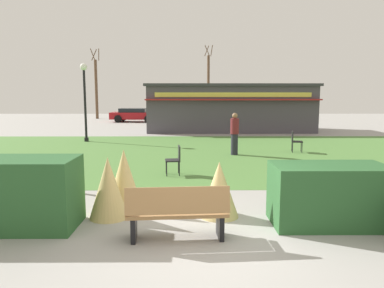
{
  "coord_description": "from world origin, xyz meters",
  "views": [
    {
      "loc": [
        -0.23,
        -5.77,
        2.43
      ],
      "look_at": [
        -0.18,
        2.66,
        1.28
      ],
      "focal_mm": 34.24,
      "sensor_mm": 36.0,
      "label": 1
    }
  ],
  "objects_px": {
    "cafe_chair_west": "(295,140)",
    "parked_car_center_slot": "(191,115)",
    "park_bench": "(177,212)",
    "lamppost_far": "(85,93)",
    "tree_right_bg": "(208,85)",
    "cafe_chair_east": "(176,158)",
    "parked_car_east_slot": "(257,114)",
    "tree_left_bg": "(96,88)",
    "parked_car_west_slot": "(135,115)",
    "person_strolling": "(235,134)",
    "food_kiosk": "(229,107)"
  },
  "relations": [
    {
      "from": "food_kiosk",
      "to": "cafe_chair_west",
      "type": "relative_size",
      "value": 12.26
    },
    {
      "from": "cafe_chair_west",
      "to": "tree_left_bg",
      "type": "bearing_deg",
      "value": 122.6
    },
    {
      "from": "park_bench",
      "to": "parked_car_center_slot",
      "type": "relative_size",
      "value": 0.41
    },
    {
      "from": "cafe_chair_west",
      "to": "person_strolling",
      "type": "height_order",
      "value": "person_strolling"
    },
    {
      "from": "food_kiosk",
      "to": "parked_car_center_slot",
      "type": "bearing_deg",
      "value": 107.96
    },
    {
      "from": "cafe_chair_west",
      "to": "parked_car_west_slot",
      "type": "relative_size",
      "value": 0.21
    },
    {
      "from": "lamppost_far",
      "to": "tree_left_bg",
      "type": "xyz_separation_m",
      "value": [
        -3.9,
        17.82,
        0.54
      ]
    },
    {
      "from": "tree_right_bg",
      "to": "tree_left_bg",
      "type": "bearing_deg",
      "value": -166.45
    },
    {
      "from": "parked_car_east_slot",
      "to": "tree_left_bg",
      "type": "height_order",
      "value": "tree_left_bg"
    },
    {
      "from": "cafe_chair_west",
      "to": "parked_car_center_slot",
      "type": "bearing_deg",
      "value": 104.12
    },
    {
      "from": "lamppost_far",
      "to": "parked_car_east_slot",
      "type": "height_order",
      "value": "lamppost_far"
    },
    {
      "from": "cafe_chair_west",
      "to": "tree_right_bg",
      "type": "relative_size",
      "value": 0.12
    },
    {
      "from": "tree_left_bg",
      "to": "tree_right_bg",
      "type": "distance_m",
      "value": 11.57
    },
    {
      "from": "lamppost_far",
      "to": "food_kiosk",
      "type": "distance_m",
      "value": 9.91
    },
    {
      "from": "food_kiosk",
      "to": "tree_left_bg",
      "type": "xyz_separation_m",
      "value": [
        -11.9,
        12.06,
        1.5
      ]
    },
    {
      "from": "lamppost_far",
      "to": "tree_right_bg",
      "type": "bearing_deg",
      "value": 70.33
    },
    {
      "from": "parked_car_east_slot",
      "to": "tree_right_bg",
      "type": "bearing_deg",
      "value": 119.61
    },
    {
      "from": "food_kiosk",
      "to": "lamppost_far",
      "type": "bearing_deg",
      "value": -144.22
    },
    {
      "from": "cafe_chair_west",
      "to": "tree_right_bg",
      "type": "distance_m",
      "value": 24.42
    },
    {
      "from": "cafe_chair_west",
      "to": "parked_car_west_slot",
      "type": "bearing_deg",
      "value": 118.48
    },
    {
      "from": "park_bench",
      "to": "parked_car_center_slot",
      "type": "distance_m",
      "value": 26.52
    },
    {
      "from": "parked_car_east_slot",
      "to": "cafe_chair_west",
      "type": "bearing_deg",
      "value": -95.06
    },
    {
      "from": "food_kiosk",
      "to": "park_bench",
      "type": "bearing_deg",
      "value": -98.66
    },
    {
      "from": "parked_car_west_slot",
      "to": "parked_car_east_slot",
      "type": "height_order",
      "value": "same"
    },
    {
      "from": "person_strolling",
      "to": "parked_car_center_slot",
      "type": "relative_size",
      "value": 0.4
    },
    {
      "from": "park_bench",
      "to": "cafe_chair_east",
      "type": "relative_size",
      "value": 1.95
    },
    {
      "from": "food_kiosk",
      "to": "person_strolling",
      "type": "distance_m",
      "value": 10.08
    },
    {
      "from": "cafe_chair_west",
      "to": "parked_car_center_slot",
      "type": "height_order",
      "value": "parked_car_center_slot"
    },
    {
      "from": "park_bench",
      "to": "cafe_chair_east",
      "type": "bearing_deg",
      "value": 92.53
    },
    {
      "from": "lamppost_far",
      "to": "cafe_chair_west",
      "type": "relative_size",
      "value": 4.47
    },
    {
      "from": "lamppost_far",
      "to": "parked_car_west_slot",
      "type": "bearing_deg",
      "value": 87.93
    },
    {
      "from": "lamppost_far",
      "to": "parked_car_east_slot",
      "type": "distance_m",
      "value": 17.75
    },
    {
      "from": "lamppost_far",
      "to": "food_kiosk",
      "type": "xyz_separation_m",
      "value": [
        8.0,
        5.77,
        -0.96
      ]
    },
    {
      "from": "cafe_chair_east",
      "to": "tree_right_bg",
      "type": "xyz_separation_m",
      "value": [
        2.41,
        28.48,
        2.87
      ]
    },
    {
      "from": "food_kiosk",
      "to": "parked_car_east_slot",
      "type": "bearing_deg",
      "value": 66.98
    },
    {
      "from": "food_kiosk",
      "to": "cafe_chair_east",
      "type": "xyz_separation_m",
      "value": [
        -3.07,
        -13.72,
        -1.02
      ]
    },
    {
      "from": "cafe_chair_east",
      "to": "parked_car_center_slot",
      "type": "distance_m",
      "value": 21.51
    },
    {
      "from": "person_strolling",
      "to": "park_bench",
      "type": "bearing_deg",
      "value": 163.2
    },
    {
      "from": "parked_car_west_slot",
      "to": "tree_left_bg",
      "type": "relative_size",
      "value": 0.63
    },
    {
      "from": "park_bench",
      "to": "cafe_chair_west",
      "type": "xyz_separation_m",
      "value": [
        4.64,
        9.37,
        0.05
      ]
    },
    {
      "from": "parked_car_west_slot",
      "to": "tree_right_bg",
      "type": "relative_size",
      "value": 0.57
    },
    {
      "from": "food_kiosk",
      "to": "cafe_chair_west",
      "type": "height_order",
      "value": "food_kiosk"
    },
    {
      "from": "person_strolling",
      "to": "parked_car_center_slot",
      "type": "height_order",
      "value": "person_strolling"
    },
    {
      "from": "parked_car_west_slot",
      "to": "cafe_chair_west",
      "type": "bearing_deg",
      "value": -61.52
    },
    {
      "from": "person_strolling",
      "to": "parked_car_east_slot",
      "type": "height_order",
      "value": "person_strolling"
    },
    {
      "from": "tree_left_bg",
      "to": "parked_car_west_slot",
      "type": "bearing_deg",
      "value": -44.19
    },
    {
      "from": "parked_car_west_slot",
      "to": "tree_left_bg",
      "type": "xyz_separation_m",
      "value": [
        -4.39,
        4.27,
        2.41
      ]
    },
    {
      "from": "cafe_chair_west",
      "to": "parked_car_east_slot",
      "type": "distance_m",
      "value": 17.21
    },
    {
      "from": "cafe_chair_east",
      "to": "parked_car_west_slot",
      "type": "relative_size",
      "value": 0.21
    },
    {
      "from": "person_strolling",
      "to": "parked_car_center_slot",
      "type": "distance_m",
      "value": 17.88
    }
  ]
}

